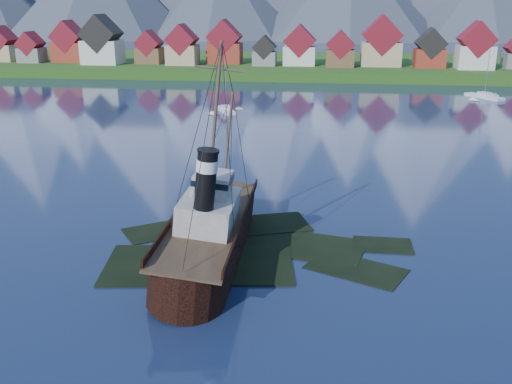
# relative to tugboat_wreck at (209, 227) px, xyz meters

# --- Properties ---
(ground) EXTENTS (1400.00, 1400.00, 0.00)m
(ground) POSITION_rel_tugboat_wreck_xyz_m (2.56, -1.01, -2.82)
(ground) COLOR #162240
(ground) RESTS_ON ground
(shoal) EXTENTS (31.71, 21.24, 1.14)m
(shoal) POSITION_rel_tugboat_wreck_xyz_m (4.34, 1.14, -3.17)
(shoal) COLOR black
(shoal) RESTS_ON ground
(shore_bank) EXTENTS (600.00, 80.00, 3.20)m
(shore_bank) POSITION_rel_tugboat_wreck_xyz_m (2.56, 168.99, -2.82)
(shore_bank) COLOR #214C15
(shore_bank) RESTS_ON ground
(seawall) EXTENTS (600.00, 2.50, 2.00)m
(seawall) POSITION_rel_tugboat_wreck_xyz_m (2.56, 130.99, -2.82)
(seawall) COLOR #3F3D38
(seawall) RESTS_ON ground
(town) EXTENTS (250.96, 16.69, 17.30)m
(town) POSITION_rel_tugboat_wreck_xyz_m (-30.56, 151.17, 6.16)
(town) COLOR maroon
(town) RESTS_ON ground
(tugboat_wreck) EXTENTS (6.56, 28.27, 22.41)m
(tugboat_wreck) POSITION_rel_tugboat_wreck_xyz_m (0.00, 0.00, 0.00)
(tugboat_wreck) COLOR black
(tugboat_wreck) RESTS_ON ground
(sailboat_c) EXTENTS (6.13, 9.52, 12.13)m
(sailboat_c) POSITION_rel_tugboat_wreck_xyz_m (-12.11, 76.90, -2.55)
(sailboat_c) COLOR silver
(sailboat_c) RESTS_ON ground
(sailboat_e) EXTENTS (8.58, 10.96, 13.08)m
(sailboat_e) POSITION_rel_tugboat_wreck_xyz_m (52.04, 104.94, -2.54)
(sailboat_e) COLOR silver
(sailboat_e) RESTS_ON ground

